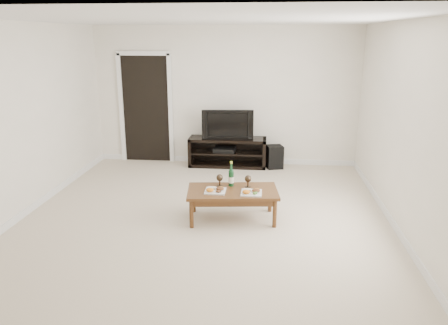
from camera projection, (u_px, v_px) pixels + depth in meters
floor at (205, 217)px, 6.01m from camera, size 5.50×5.50×0.00m
back_wall at (225, 96)px, 8.29m from camera, size 5.00×0.04×2.60m
ceiling at (202, 18)px, 5.28m from camera, size 5.00×5.50×0.04m
doorway at (146, 110)px, 8.49m from camera, size 0.90×0.02×2.05m
media_console at (228, 152)px, 8.31m from camera, size 1.46×0.45×0.55m
television at (228, 124)px, 8.16m from camera, size 0.96×0.21×0.55m
av_receiver at (225, 150)px, 8.29m from camera, size 0.42×0.33×0.08m
subwoofer at (274, 157)px, 8.21m from camera, size 0.35×0.35×0.43m
coffee_table at (232, 205)px, 5.90m from camera, size 1.27×0.79×0.42m
plate_left at (215, 189)px, 5.78m from camera, size 0.27×0.27×0.07m
plate_right at (251, 191)px, 5.71m from camera, size 0.27×0.27×0.07m
wine_bottle at (231, 174)px, 5.96m from camera, size 0.07×0.07×0.35m
goblet_left at (220, 180)px, 5.98m from camera, size 0.09×0.09×0.17m
goblet_right at (248, 181)px, 5.93m from camera, size 0.09×0.09×0.17m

